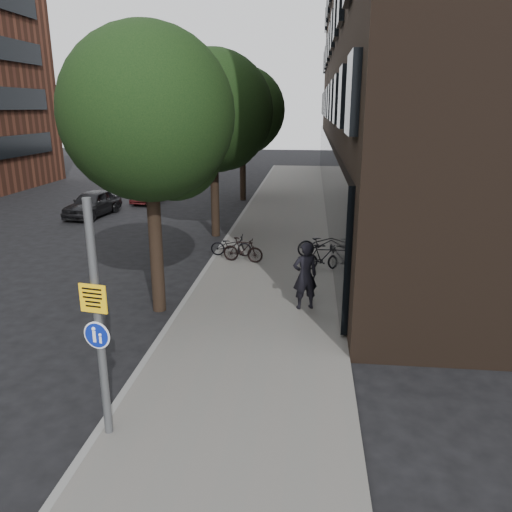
# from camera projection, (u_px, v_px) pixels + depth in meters

# --- Properties ---
(ground) EXTENTS (120.00, 120.00, 0.00)m
(ground) POSITION_uv_depth(u_px,v_px,m) (224.00, 408.00, 9.45)
(ground) COLOR black
(ground) RESTS_ON ground
(sidewalk) EXTENTS (4.50, 60.00, 0.12)m
(sidewalk) POSITION_uv_depth(u_px,v_px,m) (275.00, 255.00, 18.93)
(sidewalk) COLOR #5B5955
(sidewalk) RESTS_ON ground
(curb_edge) EXTENTS (0.15, 60.00, 0.13)m
(curb_edge) POSITION_uv_depth(u_px,v_px,m) (217.00, 254.00, 19.16)
(curb_edge) COLOR slate
(curb_edge) RESTS_ON ground
(building_right_dark_brick) EXTENTS (12.00, 40.00, 18.00)m
(building_right_dark_brick) POSITION_uv_depth(u_px,v_px,m) (445.00, 39.00, 26.94)
(building_right_dark_brick) COLOR black
(building_right_dark_brick) RESTS_ON ground
(street_tree_near) EXTENTS (4.40, 4.40, 7.50)m
(street_tree_near) POSITION_uv_depth(u_px,v_px,m) (153.00, 122.00, 12.67)
(street_tree_near) COLOR black
(street_tree_near) RESTS_ON ground
(street_tree_mid) EXTENTS (5.00, 5.00, 7.80)m
(street_tree_mid) POSITION_uv_depth(u_px,v_px,m) (215.00, 116.00, 20.77)
(street_tree_mid) COLOR black
(street_tree_mid) RESTS_ON ground
(street_tree_far) EXTENTS (5.00, 5.00, 7.80)m
(street_tree_far) POSITION_uv_depth(u_px,v_px,m) (244.00, 113.00, 29.34)
(street_tree_far) COLOR black
(street_tree_far) RESTS_ON ground
(signpost) EXTENTS (0.47, 0.14, 4.05)m
(signpost) POSITION_uv_depth(u_px,v_px,m) (98.00, 322.00, 7.98)
(signpost) COLOR #595B5E
(signpost) RESTS_ON sidewalk
(pedestrian) EXTENTS (0.80, 0.64, 1.89)m
(pedestrian) POSITION_uv_depth(u_px,v_px,m) (305.00, 276.00, 13.56)
(pedestrian) COLOR black
(pedestrian) RESTS_ON sidewalk
(parked_bike_facade_near) EXTENTS (1.96, 1.08, 0.98)m
(parked_bike_facade_near) POSITION_uv_depth(u_px,v_px,m) (322.00, 243.00, 18.51)
(parked_bike_facade_near) COLOR black
(parked_bike_facade_near) RESTS_ON sidewalk
(parked_bike_facade_far) EXTENTS (1.50, 0.50, 0.89)m
(parked_bike_facade_far) POSITION_uv_depth(u_px,v_px,m) (323.00, 257.00, 16.93)
(parked_bike_facade_far) COLOR black
(parked_bike_facade_far) RESTS_ON sidewalk
(parked_bike_curb_near) EXTENTS (1.53, 0.54, 0.80)m
(parked_bike_curb_near) POSITION_uv_depth(u_px,v_px,m) (231.00, 245.00, 18.58)
(parked_bike_curb_near) COLOR black
(parked_bike_curb_near) RESTS_ON sidewalk
(parked_bike_curb_far) EXTENTS (1.54, 0.68, 0.89)m
(parked_bike_curb_far) POSITION_uv_depth(u_px,v_px,m) (243.00, 250.00, 17.84)
(parked_bike_curb_far) COLOR black
(parked_bike_curb_far) RESTS_ON sidewalk
(parked_car_near) EXTENTS (2.06, 4.10, 1.34)m
(parked_car_near) POSITION_uv_depth(u_px,v_px,m) (93.00, 203.00, 25.91)
(parked_car_near) COLOR black
(parked_car_near) RESTS_ON ground
(parked_car_mid) EXTENTS (1.23, 3.36, 1.10)m
(parked_car_mid) POSITION_uv_depth(u_px,v_px,m) (148.00, 193.00, 29.71)
(parked_car_mid) COLOR #4E1617
(parked_car_mid) RESTS_ON ground
(parked_car_far) EXTENTS (1.78, 4.01, 1.15)m
(parked_car_far) POSITION_uv_depth(u_px,v_px,m) (162.00, 175.00, 37.34)
(parked_car_far) COLOR black
(parked_car_far) RESTS_ON ground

